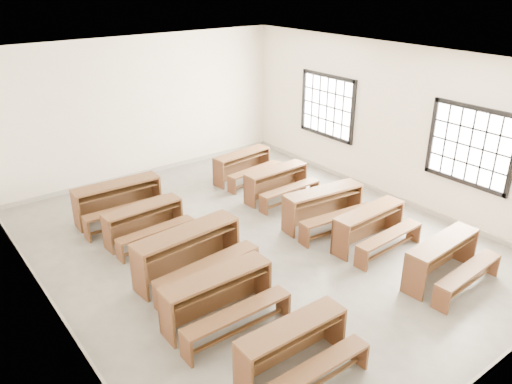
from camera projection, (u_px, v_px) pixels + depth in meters
room at (260, 127)px, 8.13m from camera, size 8.50×8.50×3.20m
desk_set_0 at (294, 345)px, 5.95m from camera, size 1.48×0.78×0.66m
desk_set_1 at (219, 295)px, 6.81m from camera, size 1.61×0.84×0.72m
desk_set_2 at (189, 251)px, 7.80m from camera, size 1.84×1.06×0.80m
desk_set_3 at (145, 221)px, 8.92m from camera, size 1.48×0.82×0.65m
desk_set_4 at (119, 199)px, 9.64m from camera, size 1.69×0.91×0.75m
desk_set_5 at (444, 258)px, 7.74m from camera, size 1.56×0.88×0.68m
desk_set_6 at (371, 225)px, 8.73m from camera, size 1.54×0.84×0.68m
desk_set_7 at (325, 205)px, 9.40m from camera, size 1.70×1.02×0.72m
desk_set_8 at (277, 181)px, 10.56m from camera, size 1.48×0.79×0.66m
desk_set_9 at (243, 164)px, 11.49m from camera, size 1.54×0.92×0.66m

